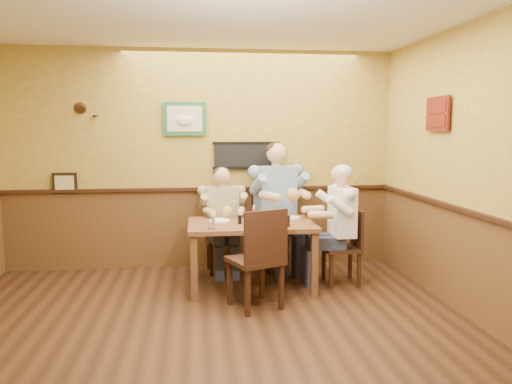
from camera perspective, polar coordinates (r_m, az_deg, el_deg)
room at (r=4.15m, az=-4.10°, el=5.75°), size 5.02×5.03×2.81m
dining_table at (r=5.62m, az=-0.57°, el=-4.42°), size 1.40×0.90×0.75m
chair_back_left at (r=6.30m, az=-3.90°, el=-5.41°), size 0.42×0.42×0.83m
chair_back_right at (r=6.41m, az=2.21°, el=-4.32°), size 0.58×0.58×1.02m
chair_right_end at (r=5.89m, az=9.73°, el=-6.20°), size 0.40×0.40×0.87m
chair_near_side at (r=5.03m, az=-0.10°, el=-7.52°), size 0.62×0.62×1.02m
diner_tan_shirt at (r=6.26m, az=-3.91°, el=-3.82°), size 0.60×0.60×1.19m
diner_blue_polo at (r=6.37m, az=2.22°, el=-2.39°), size 0.83×0.83×1.46m
diner_white_elder at (r=5.85m, az=9.77°, el=-4.42°), size 0.58×0.58×1.25m
water_glass_left at (r=5.26m, az=-5.12°, el=-3.64°), size 0.08×0.08×0.11m
water_glass_mid at (r=5.26m, az=0.13°, el=-3.50°), size 0.11×0.11×0.13m
cola_tumbler at (r=5.38m, az=3.42°, el=-3.31°), size 0.10×0.10×0.12m
hot_sauce_bottle at (r=5.57m, az=-0.24°, el=-2.63°), size 0.06×0.06×0.18m
salt_shaker at (r=5.59m, az=-1.85°, el=-3.04°), size 0.04×0.04×0.09m
pepper_shaker at (r=5.50m, az=-1.86°, el=-3.18°), size 0.05×0.05×0.10m
plate_far_left at (r=5.70m, az=-4.26°, el=-3.25°), size 0.32×0.32×0.02m
plate_far_right at (r=5.89m, az=4.07°, el=-2.92°), size 0.27×0.27×0.01m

